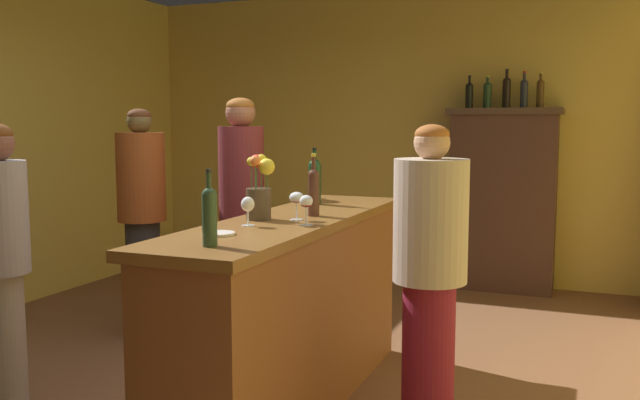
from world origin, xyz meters
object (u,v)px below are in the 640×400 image
object	(u,v)px
display_bottle_left	(469,94)
display_bottle_center	(507,91)
wine_glass_front	(297,199)
wine_glass_mid	(306,203)
patron_by_cabinet	(0,254)
bartender	(430,272)
flower_arrangement	(259,190)
display_bottle_midright	(524,92)
display_cabinet	(502,196)
wine_bottle_merlot	(314,190)
display_bottle_midleft	(487,94)
cheese_plate	(219,234)
bar_counter	(292,313)
wine_glass_rear	(248,205)
patron_in_grey	(142,214)
wine_bottle_riesling	(209,214)
wine_bottle_pinot	(315,179)
display_bottle_right	(540,92)
patron_in_navy	(242,206)

from	to	relation	value
display_bottle_left	display_bottle_center	distance (m)	0.33
wine_glass_front	wine_glass_mid	world-z (taller)	wine_glass_mid
patron_by_cabinet	bartender	world-z (taller)	patron_by_cabinet
flower_arrangement	display_bottle_midright	distance (m)	3.47
display_cabinet	patron_by_cabinet	size ratio (longest dim) A/B	1.09
wine_glass_mid	display_bottle_left	xyz separation A→B (m)	(0.20, 3.36, 0.66)
display_cabinet	wine_bottle_merlot	bearing A→B (deg)	-101.59
display_bottle_left	display_bottle_midleft	bearing A→B (deg)	-0.00
wine_glass_mid	cheese_plate	distance (m)	0.50
wine_glass_mid	display_bottle_center	distance (m)	3.47
bar_counter	display_bottle_left	bearing A→B (deg)	83.04
wine_glass_rear	flower_arrangement	xyz separation A→B (m)	(-0.05, 0.22, 0.05)
display_cabinet	wine_glass_front	xyz separation A→B (m)	(-0.64, -3.21, 0.28)
flower_arrangement	patron_in_grey	bearing A→B (deg)	148.18
bar_counter	patron_by_cabinet	bearing A→B (deg)	-153.69
display_bottle_left	bartender	bearing A→B (deg)	-83.10
wine_bottle_riesling	wine_glass_front	xyz separation A→B (m)	(0.02, 0.83, -0.03)
bar_counter	wine_bottle_riesling	size ratio (longest dim) A/B	7.22
wine_glass_mid	display_bottle_left	world-z (taller)	display_bottle_left
patron_in_grey	wine_bottle_pinot	bearing A→B (deg)	30.69
patron_by_cabinet	wine_bottle_pinot	bearing A→B (deg)	2.82
wine_glass_front	wine_bottle_pinot	bearing A→B (deg)	105.02
bar_counter	cheese_plate	world-z (taller)	cheese_plate
wine_glass_front	wine_glass_mid	size ratio (longest dim) A/B	0.98
display_bottle_left	display_bottle_right	xyz separation A→B (m)	(0.63, -0.00, 0.01)
bar_counter	display_bottle_left	distance (m)	3.41
wine_bottle_pinot	wine_glass_front	size ratio (longest dim) A/B	2.37
wine_bottle_merlot	bartender	bearing A→B (deg)	-17.32
wine_glass_rear	wine_bottle_pinot	bearing A→B (deg)	92.90
display_bottle_midright	patron_in_navy	xyz separation A→B (m)	(-1.67, -2.20, -0.86)
wine_glass_mid	display_bottle_midleft	distance (m)	3.44
wine_glass_mid	flower_arrangement	xyz separation A→B (m)	(-0.30, 0.09, 0.04)
display_cabinet	wine_glass_front	bearing A→B (deg)	-101.32
display_bottle_midleft	cheese_plate	bearing A→B (deg)	-99.22
wine_glass_rear	display_bottle_left	world-z (taller)	display_bottle_left
display_cabinet	display_bottle_midleft	bearing A→B (deg)	-180.00
patron_by_cabinet	display_bottle_left	bearing A→B (deg)	22.06
display_bottle_right	patron_by_cabinet	size ratio (longest dim) A/B	0.20
bar_counter	wine_bottle_merlot	world-z (taller)	wine_bottle_merlot
cheese_plate	display_bottle_midleft	size ratio (longest dim) A/B	0.50
wine_glass_rear	cheese_plate	xyz separation A→B (m)	(0.00, -0.29, -0.10)
bar_counter	wine_glass_rear	bearing A→B (deg)	-101.35
wine_bottle_riesling	cheese_plate	distance (m)	0.31
wine_glass_front	patron_by_cabinet	distance (m)	1.57
cheese_plate	display_bottle_midright	world-z (taller)	display_bottle_midright
wine_bottle_riesling	display_bottle_midleft	xyz separation A→B (m)	(0.50, 4.04, 0.63)
wine_glass_front	wine_bottle_merlot	bearing A→B (deg)	83.35
wine_glass_front	display_bottle_center	size ratio (longest dim) A/B	0.42
display_bottle_right	display_cabinet	bearing A→B (deg)	180.00
display_cabinet	display_bottle_midleft	size ratio (longest dim) A/B	5.74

